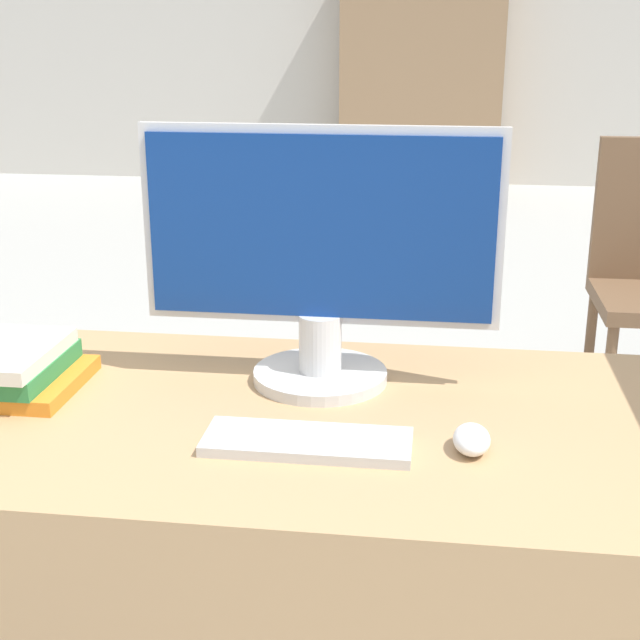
# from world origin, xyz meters

# --- Properties ---
(wall_back) EXTENTS (12.00, 0.06, 2.80)m
(wall_back) POSITION_xyz_m (0.00, 6.96, 1.40)
(wall_back) COLOR beige
(wall_back) RESTS_ON ground_plane
(desk) EXTENTS (1.48, 0.70, 0.73)m
(desk) POSITION_xyz_m (0.00, 0.35, 0.36)
(desk) COLOR tan
(desk) RESTS_ON ground_plane
(monitor) EXTENTS (0.60, 0.23, 0.44)m
(monitor) POSITION_xyz_m (-0.05, 0.49, 0.95)
(monitor) COLOR silver
(monitor) RESTS_ON desk
(keyboard) EXTENTS (0.31, 0.11, 0.02)m
(keyboard) POSITION_xyz_m (-0.03, 0.23, 0.73)
(keyboard) COLOR silver
(keyboard) RESTS_ON desk
(mouse) EXTENTS (0.05, 0.09, 0.04)m
(mouse) POSITION_xyz_m (0.21, 0.25, 0.74)
(mouse) COLOR white
(mouse) RESTS_ON desk
(book_stack) EXTENTS (0.20, 0.24, 0.08)m
(book_stack) POSITION_xyz_m (-0.55, 0.38, 0.76)
(book_stack) COLOR orange
(book_stack) RESTS_ON desk
(bookshelf_far) EXTENTS (1.33, 0.32, 1.80)m
(bookshelf_far) POSITION_xyz_m (-0.03, 6.72, 0.90)
(bookshelf_far) COLOR #9E7A56
(bookshelf_far) RESTS_ON ground_plane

